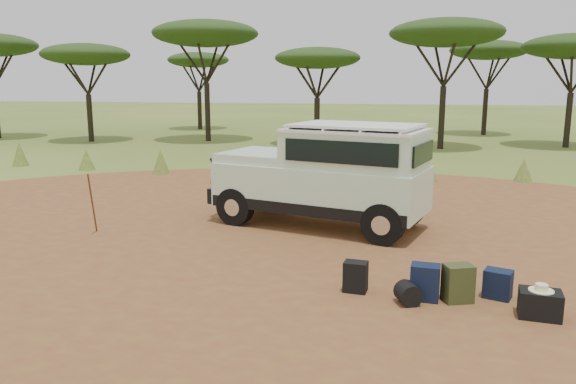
% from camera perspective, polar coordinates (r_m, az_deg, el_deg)
% --- Properties ---
extents(ground, '(140.00, 140.00, 0.00)m').
position_cam_1_polar(ground, '(10.40, -0.75, -6.50)').
color(ground, '#486825').
rests_on(ground, ground).
extents(dirt_clearing, '(23.00, 23.00, 0.01)m').
position_cam_1_polar(dirt_clearing, '(10.40, -0.75, -6.48)').
color(dirt_clearing, brown).
rests_on(dirt_clearing, ground).
extents(grass_fringe, '(36.60, 1.60, 0.90)m').
position_cam_1_polar(grass_fringe, '(18.67, 5.12, 2.67)').
color(grass_fringe, '#486825').
rests_on(grass_fringe, ground).
extents(acacia_treeline, '(46.70, 13.20, 6.26)m').
position_cam_1_polar(acacia_treeline, '(29.58, 8.95, 14.40)').
color(acacia_treeline, black).
rests_on(acacia_treeline, ground).
extents(safari_vehicle, '(4.98, 3.06, 2.28)m').
position_cam_1_polar(safari_vehicle, '(12.25, 3.97, 1.50)').
color(safari_vehicle, silver).
rests_on(safari_vehicle, ground).
extents(walking_staff, '(0.23, 0.54, 1.34)m').
position_cam_1_polar(walking_staff, '(12.33, -19.26, -1.10)').
color(walking_staff, brown).
rests_on(walking_staff, ground).
extents(backpack_black, '(0.38, 0.30, 0.48)m').
position_cam_1_polar(backpack_black, '(8.69, 6.88, -8.56)').
color(backpack_black, black).
rests_on(backpack_black, ground).
extents(backpack_navy, '(0.44, 0.33, 0.54)m').
position_cam_1_polar(backpack_navy, '(8.55, 13.74, -8.91)').
color(backpack_navy, '#101634').
rests_on(backpack_navy, ground).
extents(backpack_olive, '(0.48, 0.41, 0.56)m').
position_cam_1_polar(backpack_olive, '(8.61, 16.88, -8.88)').
color(backpack_olive, '#3B3F1D').
rests_on(backpack_olive, ground).
extents(duffel_navy, '(0.46, 0.41, 0.43)m').
position_cam_1_polar(duffel_navy, '(8.95, 20.54, -8.77)').
color(duffel_navy, '#101634').
rests_on(duffel_navy, ground).
extents(hard_case, '(0.58, 0.44, 0.38)m').
position_cam_1_polar(hard_case, '(8.48, 24.22, -10.37)').
color(hard_case, black).
rests_on(hard_case, ground).
extents(stuff_sack, '(0.42, 0.42, 0.32)m').
position_cam_1_polar(stuff_sack, '(8.38, 12.09, -10.05)').
color(stuff_sack, black).
rests_on(stuff_sack, ground).
extents(safari_hat, '(0.33, 0.33, 0.10)m').
position_cam_1_polar(safari_hat, '(8.40, 24.35, -8.92)').
color(safari_hat, beige).
rests_on(safari_hat, hard_case).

